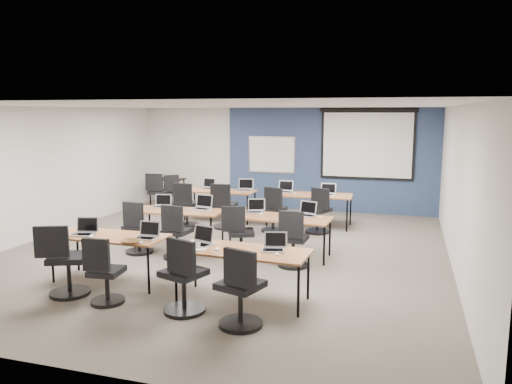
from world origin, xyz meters
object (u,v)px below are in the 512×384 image
(laptop_6, at_px, (255,209))
(laptop_8, at_px, (208,186))
(task_chair_8, at_px, (186,208))
(laptop_1, at_px, (147,234))
(training_table_mid_right, at_px, (280,219))
(laptop_0, at_px, (84,230))
(task_chair_1, at_px, (104,277))
(task_chair_0, at_px, (65,266))
(task_chair_3, at_px, (240,294))
(whiteboard, at_px, (272,155))
(training_table_back_left, at_px, (220,192))
(projector_screen, at_px, (367,140))
(task_chair_9, at_px, (224,210))
(laptop_2, at_px, (201,240))
(laptop_7, at_px, (307,212))
(task_chair_5, at_px, (176,236))
(spare_chair_b, at_px, (158,196))
(training_table_back_right, at_px, (309,196))
(utility_table, at_px, (167,182))
(task_chair_11, at_px, (318,214))
(laptop_10, at_px, (285,189))
(spare_chair_a, at_px, (177,196))
(laptop_4, at_px, (162,204))
(laptop_5, at_px, (202,206))
(task_chair_6, at_px, (239,237))
(laptop_11, at_px, (328,192))
(training_table_front_left, at_px, (110,238))
(task_chair_10, at_px, (273,213))
(task_chair_4, at_px, (138,232))
(laptop_9, at_px, (245,188))
(task_chair_2, at_px, (183,282))
(training_table_mid_left, at_px, (178,213))
(task_chair_7, at_px, (293,244))

(laptop_6, relative_size, laptop_8, 0.98)
(task_chair_8, bearing_deg, laptop_1, -70.72)
(training_table_mid_right, relative_size, laptop_0, 5.32)
(task_chair_1, bearing_deg, task_chair_8, 95.29)
(training_table_mid_right, bearing_deg, task_chair_0, -128.05)
(laptop_1, xyz_separation_m, task_chair_3, (1.81, -1.01, -0.37))
(whiteboard, xyz_separation_m, training_table_back_left, (-0.78, -1.86, -0.77))
(task_chair_1, bearing_deg, projector_screen, 62.51)
(laptop_1, distance_m, task_chair_9, 3.85)
(laptop_0, xyz_separation_m, laptop_2, (1.95, -0.01, -0.00))
(laptop_0, relative_size, laptop_7, 1.02)
(laptop_0, relative_size, laptop_8, 1.03)
(task_chair_1, height_order, task_chair_8, task_chair_8)
(task_chair_5, xyz_separation_m, spare_chair_b, (-2.27, 3.63, 0.02))
(training_table_back_right, height_order, utility_table, utility_table)
(laptop_6, xyz_separation_m, laptop_7, (0.99, -0.01, 0.00))
(task_chair_0, xyz_separation_m, task_chair_11, (2.78, 4.71, -0.02))
(task_chair_1, xyz_separation_m, laptop_10, (1.13, 5.66, 0.41))
(laptop_7, xyz_separation_m, spare_chair_a, (-4.08, 3.01, -0.40))
(task_chair_5, bearing_deg, laptop_4, 134.30)
(laptop_7, bearing_deg, task_chair_5, -137.52)
(laptop_5, xyz_separation_m, laptop_8, (-0.89, 2.43, -0.00))
(training_table_back_left, relative_size, task_chair_6, 1.73)
(whiteboard, xyz_separation_m, task_chair_11, (1.71, -2.47, -1.03))
(task_chair_0, xyz_separation_m, utility_table, (-1.85, 6.76, 0.23))
(training_table_back_right, bearing_deg, training_table_back_left, 178.36)
(task_chair_5, distance_m, task_chair_6, 1.13)
(task_chair_5, relative_size, laptop_7, 2.96)
(laptop_11, height_order, utility_table, laptop_11)
(whiteboard, distance_m, training_table_back_left, 2.16)
(training_table_front_left, bearing_deg, task_chair_10, 68.17)
(task_chair_4, height_order, laptop_9, laptop_9)
(task_chair_3, xyz_separation_m, laptop_9, (-1.86, 5.79, 0.37))
(training_table_mid_right, distance_m, task_chair_2, 2.95)
(laptop_1, relative_size, laptop_4, 1.00)
(laptop_7, bearing_deg, task_chair_3, -73.53)
(training_table_mid_left, bearing_deg, laptop_1, -80.39)
(training_table_back_right, relative_size, task_chair_11, 1.92)
(laptop_10, bearing_deg, laptop_9, -173.95)
(laptop_11, relative_size, spare_chair_b, 0.33)
(task_chair_7, xyz_separation_m, task_chair_9, (-2.11, 2.33, 0.02))
(laptop_4, distance_m, laptop_5, 0.86)
(projector_screen, xyz_separation_m, laptop_1, (-2.66, -6.43, -1.09))
(task_chair_0, distance_m, task_chair_7, 3.57)
(task_chair_2, xyz_separation_m, task_chair_11, (0.90, 4.80, -0.01))
(training_table_back_right, xyz_separation_m, task_chair_0, (-2.45, -5.37, -0.25))
(training_table_front_left, distance_m, task_chair_3, 2.66)
(training_table_mid_left, bearing_deg, task_chair_9, 77.36)
(task_chair_0, distance_m, laptop_8, 5.50)
(laptop_0, bearing_deg, laptop_1, -9.33)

